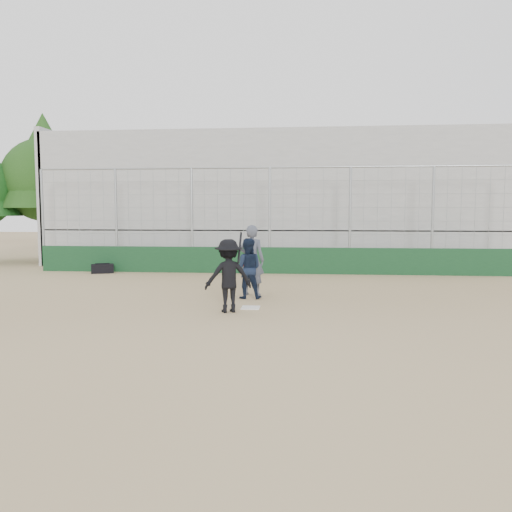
# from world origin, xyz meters

# --- Properties ---
(ground) EXTENTS (90.00, 90.00, 0.00)m
(ground) POSITION_xyz_m (0.00, 0.00, 0.00)
(ground) COLOR olive
(ground) RESTS_ON ground
(home_plate) EXTENTS (0.44, 0.44, 0.02)m
(home_plate) POSITION_xyz_m (0.00, 0.00, 0.01)
(home_plate) COLOR white
(home_plate) RESTS_ON ground
(backstop) EXTENTS (18.10, 0.25, 4.04)m
(backstop) POSITION_xyz_m (0.00, 7.00, 0.96)
(backstop) COLOR #103319
(backstop) RESTS_ON ground
(bleachers) EXTENTS (20.25, 6.70, 6.98)m
(bleachers) POSITION_xyz_m (0.00, 11.95, 2.92)
(bleachers) COLOR #959595
(bleachers) RESTS_ON ground
(tree_left) EXTENTS (4.48, 4.48, 7.00)m
(tree_left) POSITION_xyz_m (-11.00, 11.00, 4.39)
(tree_left) COLOR #362013
(tree_left) RESTS_ON ground
(batter_at_plate) EXTENTS (1.25, 0.97, 1.86)m
(batter_at_plate) POSITION_xyz_m (-0.47, -0.51, 0.85)
(batter_at_plate) COLOR black
(batter_at_plate) RESTS_ON ground
(catcher_crouched) EXTENTS (0.80, 0.63, 1.11)m
(catcher_crouched) POSITION_xyz_m (-0.23, 1.33, 0.55)
(catcher_crouched) COLOR black
(catcher_crouched) RESTS_ON ground
(umpire) EXTENTS (0.81, 0.62, 1.78)m
(umpire) POSITION_xyz_m (-0.16, 1.89, 0.89)
(umpire) COLOR #444956
(umpire) RESTS_ON ground
(equipment_bag) EXTENTS (0.89, 0.63, 0.39)m
(equipment_bag) POSITION_xyz_m (-6.37, 6.42, 0.18)
(equipment_bag) COLOR black
(equipment_bag) RESTS_ON ground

